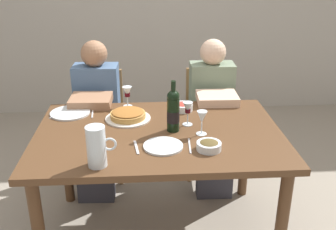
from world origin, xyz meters
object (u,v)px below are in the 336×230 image
at_px(baked_tart, 128,115).
at_px(diner_left, 96,114).
at_px(salad_bowl, 183,107).
at_px(dinner_plate_right_setting, 70,113).
at_px(wine_glass_right_diner, 127,93).
at_px(water_pitcher, 97,149).
at_px(dinner_plate_left_setting, 163,146).
at_px(olive_bowl, 209,145).
at_px(chair_right, 208,114).
at_px(wine_glass_centre, 202,118).
at_px(wine_glass_left_diner, 188,109).
at_px(wine_bottle, 173,111).
at_px(diner_right, 213,112).
at_px(chair_left, 101,116).
at_px(dining_table, 159,145).

bearing_deg(baked_tart, diner_left, 120.80).
xyz_separation_m(salad_bowl, dinner_plate_right_setting, (-0.76, -0.01, -0.02)).
bearing_deg(wine_glass_right_diner, baked_tart, -87.95).
relative_size(water_pitcher, dinner_plate_left_setting, 0.97).
relative_size(dinner_plate_left_setting, diner_left, 0.19).
bearing_deg(olive_bowl, chair_right, 80.69).
xyz_separation_m(olive_bowl, dinner_plate_left_setting, (-0.25, 0.05, -0.02)).
height_order(water_pitcher, wine_glass_centre, water_pitcher).
bearing_deg(wine_glass_left_diner, wine_glass_centre, -64.39).
xyz_separation_m(dinner_plate_left_setting, chair_right, (0.44, 1.08, -0.27)).
bearing_deg(dinner_plate_left_setting, baked_tart, 117.05).
relative_size(baked_tart, chair_right, 0.34).
xyz_separation_m(water_pitcher, salad_bowl, (0.51, 0.71, -0.07)).
xyz_separation_m(water_pitcher, chair_right, (0.78, 1.26, -0.36)).
bearing_deg(baked_tart, olive_bowl, -44.79).
bearing_deg(dinner_plate_right_setting, diner_left, 68.09).
relative_size(olive_bowl, diner_left, 0.12).
bearing_deg(chair_right, wine_glass_right_diner, 35.42).
bearing_deg(wine_bottle, salad_bowl, 74.12).
relative_size(chair_right, diner_right, 0.75).
bearing_deg(chair_left, diner_left, 90.41).
height_order(olive_bowl, dinner_plate_right_setting, olive_bowl).
bearing_deg(chair_left, chair_right, -178.06).
bearing_deg(wine_bottle, dinner_plate_right_setting, 155.26).
distance_m(dining_table, diner_right, 0.78).
bearing_deg(wine_glass_left_diner, wine_glass_right_diner, 138.61).
height_order(baked_tart, wine_glass_right_diner, wine_glass_right_diner).
xyz_separation_m(water_pitcher, wine_glass_left_diner, (0.52, 0.48, 0.01)).
height_order(wine_glass_left_diner, diner_left, diner_left).
xyz_separation_m(water_pitcher, diner_left, (-0.13, 1.03, -0.24)).
bearing_deg(chair_left, water_pitcher, 97.71).
xyz_separation_m(wine_bottle, baked_tart, (-0.28, 0.19, -0.10)).
bearing_deg(dinner_plate_left_setting, dinner_plate_right_setting, 138.81).
distance_m(salad_bowl, chair_right, 0.68).
xyz_separation_m(dining_table, dinner_plate_left_setting, (0.02, -0.21, 0.10)).
relative_size(baked_tart, chair_left, 0.34).
bearing_deg(wine_bottle, dining_table, -173.73).
height_order(wine_bottle, olive_bowl, wine_bottle).
bearing_deg(diner_left, baked_tart, 123.23).
bearing_deg(dinner_plate_left_setting, chair_right, 67.99).
xyz_separation_m(water_pitcher, chair_left, (-0.12, 1.27, -0.36)).
distance_m(wine_bottle, dinner_plate_right_setting, 0.75).
height_order(salad_bowl, olive_bowl, salad_bowl).
distance_m(water_pitcher, chair_left, 1.32).
xyz_separation_m(diner_left, diner_right, (0.90, -0.01, 0.00)).
distance_m(wine_glass_right_diner, dinner_plate_right_setting, 0.41).
bearing_deg(diner_right, chair_right, -89.79).
xyz_separation_m(salad_bowl, chair_left, (-0.63, 0.55, -0.29)).
height_order(dining_table, dinner_plate_left_setting, dinner_plate_left_setting).
height_order(water_pitcher, salad_bowl, water_pitcher).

